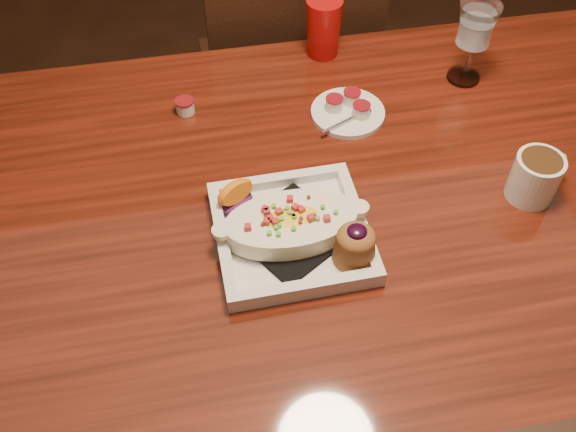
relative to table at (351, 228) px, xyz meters
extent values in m
plane|color=black|center=(0.00, 0.00, -0.65)|extent=(7.00, 7.00, 0.00)
cube|color=maroon|center=(0.00, 0.00, 0.08)|extent=(1.50, 0.90, 0.04)
cylinder|color=black|center=(-0.67, 0.37, -0.30)|extent=(0.07, 0.07, 0.71)
cylinder|color=black|center=(0.67, 0.37, -0.30)|extent=(0.07, 0.07, 0.71)
cube|color=black|center=(0.00, 0.70, -0.20)|extent=(0.42, 0.42, 0.04)
cylinder|color=black|center=(0.17, 0.87, -0.43)|extent=(0.04, 0.04, 0.45)
cylinder|color=black|center=(-0.17, 0.87, -0.43)|extent=(0.04, 0.04, 0.45)
cylinder|color=black|center=(0.17, 0.53, -0.43)|extent=(0.04, 0.04, 0.45)
cylinder|color=black|center=(-0.17, 0.53, -0.43)|extent=(0.04, 0.04, 0.45)
cube|color=black|center=(0.00, 0.51, 0.05)|extent=(0.40, 0.03, 0.46)
cube|color=white|center=(-0.13, -0.08, 0.10)|extent=(0.24, 0.24, 0.01)
cube|color=black|center=(-0.13, -0.08, 0.11)|extent=(0.21, 0.21, 0.01)
ellipsoid|color=yellow|center=(-0.13, -0.08, 0.13)|extent=(0.19, 0.10, 0.03)
ellipsoid|color=#571355|center=(-0.21, 0.00, 0.12)|extent=(0.07, 0.07, 0.02)
cone|color=#965D26|center=(-0.04, -0.14, 0.13)|extent=(0.07, 0.07, 0.05)
ellipsoid|color=#965D26|center=(-0.04, -0.14, 0.16)|extent=(0.06, 0.06, 0.03)
ellipsoid|color=black|center=(-0.04, -0.14, 0.17)|extent=(0.03, 0.03, 0.01)
cylinder|color=white|center=(0.29, -0.06, 0.14)|extent=(0.08, 0.08, 0.08)
cylinder|color=#371F0F|center=(0.29, -0.06, 0.17)|extent=(0.07, 0.07, 0.02)
torus|color=white|center=(0.33, -0.04, 0.14)|extent=(0.06, 0.03, 0.06)
cylinder|color=silver|center=(0.29, 0.26, 0.10)|extent=(0.07, 0.07, 0.01)
cylinder|color=silver|center=(0.29, 0.26, 0.14)|extent=(0.01, 0.01, 0.08)
cone|color=silver|center=(0.29, 0.26, 0.22)|extent=(0.08, 0.08, 0.09)
cylinder|color=white|center=(0.04, 0.20, 0.10)|extent=(0.14, 0.14, 0.01)
cylinder|color=silver|center=(0.01, 0.21, 0.12)|extent=(0.03, 0.03, 0.02)
cylinder|color=maroon|center=(0.01, 0.21, 0.13)|extent=(0.03, 0.03, 0.00)
cylinder|color=silver|center=(0.05, 0.22, 0.12)|extent=(0.03, 0.03, 0.02)
cylinder|color=maroon|center=(0.05, 0.22, 0.13)|extent=(0.03, 0.03, 0.00)
cylinder|color=silver|center=(0.06, 0.18, 0.12)|extent=(0.03, 0.03, 0.02)
cylinder|color=maroon|center=(0.06, 0.18, 0.13)|extent=(0.03, 0.03, 0.00)
cylinder|color=silver|center=(-0.27, 0.26, 0.11)|extent=(0.03, 0.03, 0.03)
cylinder|color=maroon|center=(-0.27, 0.26, 0.12)|extent=(0.04, 0.04, 0.00)
cone|color=#BD0D0D|center=(0.03, 0.40, 0.16)|extent=(0.07, 0.07, 0.12)
camera|label=1|loc=(-0.25, -0.70, 0.91)|focal=40.00mm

